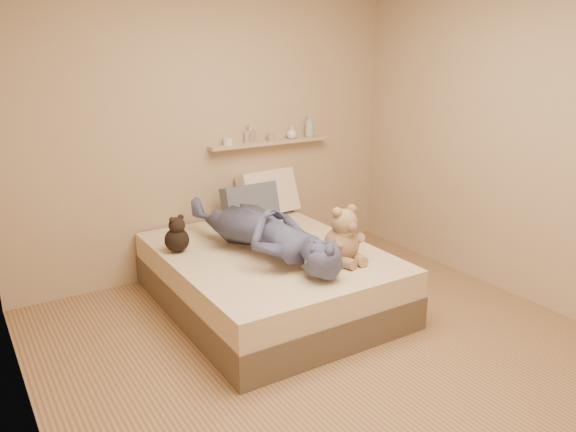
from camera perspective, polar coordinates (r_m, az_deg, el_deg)
room at (r=3.32m, az=5.99°, el=5.44°), size 3.80×3.80×3.80m
bed at (r=4.39m, az=-1.95°, el=-6.28°), size 1.50×1.90×0.45m
game_console at (r=3.83m, az=2.52°, el=-3.88°), size 0.18×0.13×0.06m
teddy_bear at (r=4.05m, az=5.63°, el=-2.32°), size 0.35×0.34×0.43m
dark_plush at (r=4.32m, az=-11.22°, el=-2.03°), size 0.19×0.19×0.29m
pillow_cream at (r=5.16m, az=-2.03°, el=2.34°), size 0.58×0.34×0.43m
pillow_grey at (r=4.92m, az=-3.84°, el=1.23°), size 0.51×0.24×0.36m
person at (r=4.19m, az=-2.54°, el=-1.42°), size 0.74×1.61×0.37m
wall_shelf at (r=5.16m, az=-1.84°, el=7.47°), size 1.20×0.12×0.03m
shelf_bottles at (r=5.21m, az=-0.73°, el=8.58°), size 0.94×0.11×0.21m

